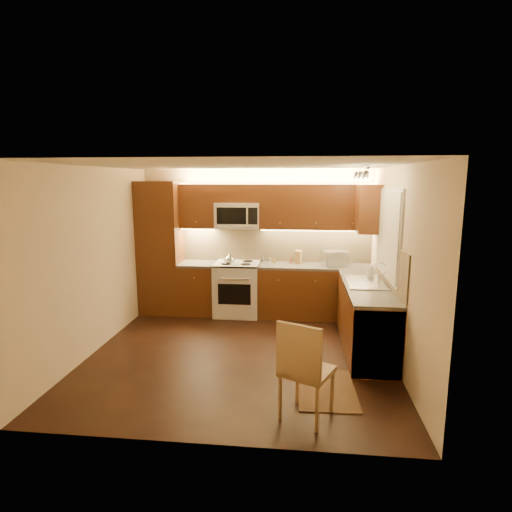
# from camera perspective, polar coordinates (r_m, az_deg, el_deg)

# --- Properties ---
(floor) EXTENTS (4.00, 4.00, 0.01)m
(floor) POSITION_cam_1_polar(r_m,az_deg,el_deg) (5.85, -2.10, -13.09)
(floor) COLOR black
(floor) RESTS_ON ground
(ceiling) EXTENTS (4.00, 4.00, 0.01)m
(ceiling) POSITION_cam_1_polar(r_m,az_deg,el_deg) (5.37, -2.28, 12.19)
(ceiling) COLOR beige
(ceiling) RESTS_ON ground
(wall_back) EXTENTS (4.00, 0.01, 2.50)m
(wall_back) POSITION_cam_1_polar(r_m,az_deg,el_deg) (7.43, 0.06, 2.01)
(wall_back) COLOR beige
(wall_back) RESTS_ON ground
(wall_front) EXTENTS (4.00, 0.01, 2.50)m
(wall_front) POSITION_cam_1_polar(r_m,az_deg,el_deg) (3.57, -6.89, -7.25)
(wall_front) COLOR beige
(wall_front) RESTS_ON ground
(wall_left) EXTENTS (0.01, 4.00, 2.50)m
(wall_left) POSITION_cam_1_polar(r_m,az_deg,el_deg) (6.09, -21.13, -0.53)
(wall_left) COLOR beige
(wall_left) RESTS_ON ground
(wall_right) EXTENTS (0.01, 4.00, 2.50)m
(wall_right) POSITION_cam_1_polar(r_m,az_deg,el_deg) (5.55, 18.70, -1.38)
(wall_right) COLOR beige
(wall_right) RESTS_ON ground
(pantry) EXTENTS (0.70, 0.60, 2.30)m
(pantry) POSITION_cam_1_polar(r_m,az_deg,el_deg) (7.52, -12.80, 1.07)
(pantry) COLOR #4A260F
(pantry) RESTS_ON floor
(base_cab_back_left) EXTENTS (0.62, 0.60, 0.86)m
(base_cab_back_left) POSITION_cam_1_polar(r_m,az_deg,el_deg) (7.48, -7.78, -4.45)
(base_cab_back_left) COLOR #4A260F
(base_cab_back_left) RESTS_ON floor
(counter_back_left) EXTENTS (0.62, 0.60, 0.04)m
(counter_back_left) POSITION_cam_1_polar(r_m,az_deg,el_deg) (7.38, -7.86, -1.07)
(counter_back_left) COLOR #34312F
(counter_back_left) RESTS_ON base_cab_back_left
(base_cab_back_right) EXTENTS (1.92, 0.60, 0.86)m
(base_cab_back_right) POSITION_cam_1_polar(r_m,az_deg,el_deg) (7.27, 8.01, -4.89)
(base_cab_back_right) COLOR #4A260F
(base_cab_back_right) RESTS_ON floor
(counter_back_right) EXTENTS (1.92, 0.60, 0.04)m
(counter_back_right) POSITION_cam_1_polar(r_m,az_deg,el_deg) (7.16, 8.10, -1.41)
(counter_back_right) COLOR #34312F
(counter_back_right) RESTS_ON base_cab_back_right
(base_cab_right) EXTENTS (0.60, 2.00, 0.86)m
(base_cab_right) POSITION_cam_1_polar(r_m,az_deg,el_deg) (6.09, 14.66, -8.15)
(base_cab_right) COLOR #4A260F
(base_cab_right) RESTS_ON floor
(counter_right) EXTENTS (0.60, 2.00, 0.04)m
(counter_right) POSITION_cam_1_polar(r_m,az_deg,el_deg) (5.96, 14.85, -4.05)
(counter_right) COLOR #34312F
(counter_right) RESTS_ON base_cab_right
(dishwasher) EXTENTS (0.58, 0.60, 0.84)m
(dishwasher) POSITION_cam_1_polar(r_m,az_deg,el_deg) (5.44, 15.73, -10.47)
(dishwasher) COLOR silver
(dishwasher) RESTS_ON floor
(backsplash_back) EXTENTS (3.30, 0.02, 0.60)m
(backsplash_back) POSITION_cam_1_polar(r_m,az_deg,el_deg) (7.40, 2.75, 1.57)
(backsplash_back) COLOR tan
(backsplash_back) RESTS_ON wall_back
(backsplash_right) EXTENTS (0.02, 2.00, 0.60)m
(backsplash_right) POSITION_cam_1_polar(r_m,az_deg,el_deg) (5.94, 17.76, -1.07)
(backsplash_right) COLOR tan
(backsplash_right) RESTS_ON wall_right
(upper_cab_back_left) EXTENTS (0.62, 0.35, 0.75)m
(upper_cab_back_left) POSITION_cam_1_polar(r_m,az_deg,el_deg) (7.37, -7.82, 6.73)
(upper_cab_back_left) COLOR #4A260F
(upper_cab_back_left) RESTS_ON wall_back
(upper_cab_back_right) EXTENTS (1.92, 0.35, 0.75)m
(upper_cab_back_right) POSITION_cam_1_polar(r_m,az_deg,el_deg) (7.16, 8.27, 6.61)
(upper_cab_back_right) COLOR #4A260F
(upper_cab_back_right) RESTS_ON wall_back
(upper_cab_bridge) EXTENTS (0.76, 0.35, 0.31)m
(upper_cab_bridge) POSITION_cam_1_polar(r_m,az_deg,el_deg) (7.22, -2.48, 8.49)
(upper_cab_bridge) COLOR #4A260F
(upper_cab_bridge) RESTS_ON wall_back
(upper_cab_right_corner) EXTENTS (0.35, 0.50, 0.75)m
(upper_cab_right_corner) POSITION_cam_1_polar(r_m,az_deg,el_deg) (6.81, 15.05, 6.19)
(upper_cab_right_corner) COLOR #4A260F
(upper_cab_right_corner) RESTS_ON wall_right
(stove) EXTENTS (0.76, 0.65, 0.92)m
(stove) POSITION_cam_1_polar(r_m,az_deg,el_deg) (7.31, -2.56, -4.46)
(stove) COLOR silver
(stove) RESTS_ON floor
(microwave) EXTENTS (0.76, 0.38, 0.44)m
(microwave) POSITION_cam_1_polar(r_m,az_deg,el_deg) (7.23, -2.48, 5.52)
(microwave) COLOR silver
(microwave) RESTS_ON wall_back
(window_frame) EXTENTS (0.03, 1.44, 1.24)m
(window_frame) POSITION_cam_1_polar(r_m,az_deg,el_deg) (6.03, 17.64, 2.94)
(window_frame) COLOR silver
(window_frame) RESTS_ON wall_right
(window_blinds) EXTENTS (0.02, 1.36, 1.16)m
(window_blinds) POSITION_cam_1_polar(r_m,az_deg,el_deg) (6.02, 17.45, 2.94)
(window_blinds) COLOR silver
(window_blinds) RESTS_ON wall_right
(sink) EXTENTS (0.52, 0.86, 0.15)m
(sink) POSITION_cam_1_polar(r_m,az_deg,el_deg) (6.08, 14.69, -2.83)
(sink) COLOR silver
(sink) RESTS_ON counter_right
(faucet) EXTENTS (0.20, 0.04, 0.30)m
(faucet) POSITION_cam_1_polar(r_m,az_deg,el_deg) (6.10, 16.39, -2.16)
(faucet) COLOR silver
(faucet) RESTS_ON counter_right
(track_light_bar) EXTENTS (0.04, 1.20, 0.03)m
(track_light_bar) POSITION_cam_1_polar(r_m,az_deg,el_deg) (5.77, 14.09, 11.37)
(track_light_bar) COLOR silver
(track_light_bar) RESTS_ON ceiling
(kettle) EXTENTS (0.21, 0.21, 0.19)m
(kettle) POSITION_cam_1_polar(r_m,az_deg,el_deg) (7.09, -3.60, -0.36)
(kettle) COLOR silver
(kettle) RESTS_ON stove
(toaster_oven) EXTENTS (0.49, 0.43, 0.25)m
(toaster_oven) POSITION_cam_1_polar(r_m,az_deg,el_deg) (7.19, 10.61, -0.27)
(toaster_oven) COLOR silver
(toaster_oven) RESTS_ON counter_back_right
(knife_block) EXTENTS (0.13, 0.18, 0.23)m
(knife_block) POSITION_cam_1_polar(r_m,az_deg,el_deg) (7.26, 5.76, -0.13)
(knife_block) COLOR #9B6D46
(knife_block) RESTS_ON counter_back_right
(spice_jar_a) EXTENTS (0.06, 0.06, 0.09)m
(spice_jar_a) POSITION_cam_1_polar(r_m,az_deg,el_deg) (7.36, 1.93, -0.49)
(spice_jar_a) COLOR silver
(spice_jar_a) RESTS_ON counter_back_right
(spice_jar_b) EXTENTS (0.05, 0.05, 0.09)m
(spice_jar_b) POSITION_cam_1_polar(r_m,az_deg,el_deg) (7.27, 2.45, -0.62)
(spice_jar_b) COLOR olive
(spice_jar_b) RESTS_ON counter_back_right
(spice_jar_c) EXTENTS (0.05, 0.05, 0.10)m
(spice_jar_c) POSITION_cam_1_polar(r_m,az_deg,el_deg) (7.41, 1.09, -0.36)
(spice_jar_c) COLOR silver
(spice_jar_c) RESTS_ON counter_back_right
(spice_jar_d) EXTENTS (0.05, 0.05, 0.09)m
(spice_jar_d) POSITION_cam_1_polar(r_m,az_deg,el_deg) (7.29, 4.75, -0.60)
(spice_jar_d) COLOR brown
(spice_jar_d) RESTS_ON counter_back_right
(soap_bottle) EXTENTS (0.09, 0.10, 0.19)m
(soap_bottle) POSITION_cam_1_polar(r_m,az_deg,el_deg) (6.45, 15.29, -1.95)
(soap_bottle) COLOR silver
(soap_bottle) RESTS_ON counter_right
(rug) EXTENTS (0.68, 0.99, 0.01)m
(rug) POSITION_cam_1_polar(r_m,az_deg,el_deg) (4.99, 9.52, -17.47)
(rug) COLOR black
(rug) RESTS_ON floor
(dining_chair) EXTENTS (0.60, 0.60, 1.02)m
(dining_chair) POSITION_cam_1_polar(r_m,az_deg,el_deg) (4.26, 6.96, -14.94)
(dining_chair) COLOR #9B6D46
(dining_chair) RESTS_ON floor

